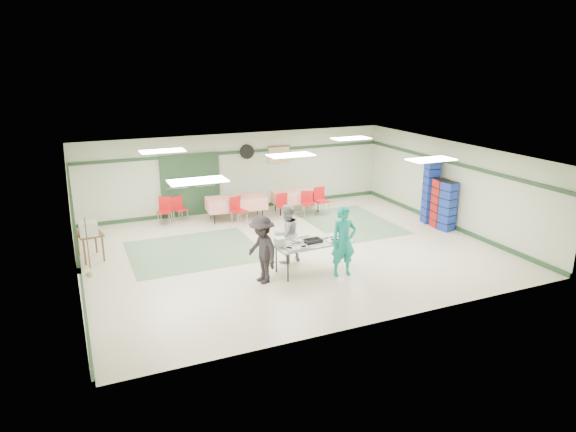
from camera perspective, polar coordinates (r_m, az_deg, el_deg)
name	(u,v)px	position (r m, az deg, el deg)	size (l,w,h in m)	color
floor	(291,250)	(14.38, 0.29, -3.79)	(11.00, 11.00, 0.00)	beige
ceiling	(291,154)	(13.66, 0.31, 6.87)	(11.00, 11.00, 0.00)	silver
wall_back	(239,172)	(18.05, -5.50, 4.90)	(11.00, 11.00, 0.00)	#B6C0A4
wall_front	(384,260)	(10.21, 10.58, -4.83)	(11.00, 11.00, 0.00)	#B6C0A4
wall_left	(73,229)	(12.86, -22.75, -1.33)	(9.00, 9.00, 0.00)	#B6C0A4
wall_right	(451,185)	(16.88, 17.68, 3.33)	(9.00, 9.00, 0.00)	#B6C0A4
trim_back	(238,152)	(17.89, -5.53, 7.08)	(11.00, 0.06, 0.10)	#213D23
baseboard_back	(240,208)	(18.33, -5.36, 0.94)	(11.00, 0.06, 0.12)	#213D23
trim_left	(71,200)	(12.67, -22.97, 1.70)	(9.00, 0.06, 0.10)	#213D23
baseboard_left	(81,280)	(13.29, -21.99, -6.60)	(9.00, 0.06, 0.12)	#213D23
trim_right	(453,163)	(16.72, 17.81, 5.65)	(9.00, 0.06, 0.10)	#213D23
baseboard_right	(447,224)	(17.19, 17.22, -0.86)	(9.00, 0.06, 0.12)	#213D23
green_patch_a	(194,251)	(14.54, -10.40, -3.83)	(3.50, 3.00, 0.01)	slate
green_patch_b	(350,223)	(16.86, 6.96, -0.75)	(2.50, 3.50, 0.01)	slate
double_door_left	(177,187)	(17.52, -12.26, 3.22)	(0.90, 0.06, 2.10)	gray
double_door_right	(205,184)	(17.72, -9.26, 3.54)	(0.90, 0.06, 2.10)	gray
door_frame	(191,185)	(17.60, -10.75, 3.37)	(2.00, 0.03, 2.15)	#213D23
wall_fan	(247,152)	(17.95, -4.58, 7.14)	(0.50, 0.50, 0.10)	black
scroll_banner	(279,155)	(18.41, -1.01, 6.80)	(0.80, 0.02, 0.60)	tan
serving_table	(313,244)	(12.76, 2.75, -3.10)	(2.01, 0.92, 0.76)	#A5A5A0
sheet_tray_right	(336,240)	(12.93, 5.34, -2.64)	(0.54, 0.41, 0.02)	silver
sheet_tray_mid	(303,241)	(12.82, 1.71, -2.74)	(0.59, 0.45, 0.02)	silver
sheet_tray_left	(296,247)	(12.38, 0.90, -3.46)	(0.60, 0.46, 0.02)	silver
baking_pan	(313,241)	(12.74, 2.75, -2.76)	(0.45, 0.28, 0.08)	black
foam_box_stack	(280,242)	(12.45, -0.95, -2.89)	(0.23, 0.21, 0.21)	white
volunteer_teal	(344,241)	(12.53, 6.20, -2.82)	(0.64, 0.42, 1.75)	teal
volunteer_grey	(287,234)	(13.30, -0.15, -1.96)	(0.76, 0.59, 1.56)	gray
volunteer_dark	(262,250)	(12.08, -2.90, -3.75)	(1.06, 0.61, 1.65)	black
dining_table_a	(297,196)	(17.82, 0.97, 2.24)	(1.71, 0.86, 0.77)	red
dining_table_b	(236,203)	(17.06, -5.77, 1.49)	(2.00, 1.02, 0.77)	red
chair_a	(307,201)	(17.40, 2.18, 1.69)	(0.47, 0.47, 0.85)	red
chair_b	(283,203)	(17.04, -0.54, 1.40)	(0.43, 0.43, 0.86)	red
chair_c	(321,198)	(17.61, 3.64, 2.03)	(0.48, 0.48, 0.93)	red
chair_d	(237,208)	(16.50, -5.64, 0.92)	(0.54, 0.54, 0.91)	red
chair_loose_a	(179,207)	(17.09, -12.05, 1.02)	(0.51, 0.51, 0.84)	red
chair_loose_b	(165,208)	(16.81, -13.49, 0.86)	(0.57, 0.57, 0.93)	red
crate_stack_blue_a	(448,206)	(16.55, 17.34, 1.03)	(0.40, 0.40, 1.55)	navy
crate_stack_red	(440,203)	(16.83, 16.49, 1.37)	(0.40, 0.40, 1.55)	#9B1F0F
crate_stack_blue_b	(430,192)	(17.12, 15.54, 2.59)	(0.40, 0.40, 2.06)	navy
printer_table	(89,236)	(14.53, -21.24, -2.07)	(0.74, 1.00, 0.74)	brown
office_printer	(88,229)	(14.20, -21.30, -1.33)	(0.44, 0.38, 0.35)	#B8B7B3
broom	(88,245)	(13.46, -21.37, -3.04)	(0.03, 0.03, 1.46)	brown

